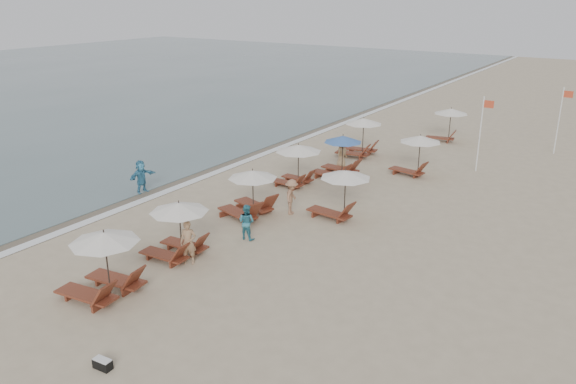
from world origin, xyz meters
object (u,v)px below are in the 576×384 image
Objects in this scene: inland_station_1 at (415,151)px; beachgoer_near at (188,242)px; beachgoer_mid_b at (292,197)px; lounger_station_5 at (359,138)px; beachgoer_mid_a at (247,222)px; duffel_bag at (103,364)px; lounger_station_1 at (176,230)px; inland_station_2 at (447,120)px; lounger_station_3 at (296,162)px; inland_station_0 at (338,190)px; beachgoer_far_b at (342,154)px; lounger_station_2 at (248,194)px; lounger_station_4 at (337,159)px; waterline_walker at (141,177)px; flag_pole_near at (481,130)px; lounger_station_0 at (102,267)px.

beachgoer_near is at bearing -101.09° from inland_station_1.
beachgoer_near is at bearing 156.09° from beachgoer_mid_b.
lounger_station_5 is 13.80m from beachgoer_mid_a.
beachgoer_mid_a reaches higher than duffel_bag.
inland_station_2 is (2.59, 22.93, 0.33)m from lounger_station_1.
inland_station_2 is (3.43, 13.35, 0.18)m from lounger_station_3.
beachgoer_near is 2.97m from beachgoer_mid_a.
inland_station_0 is at bearing 64.83° from lounger_station_1.
inland_station_0 is 1.75× the size of beachgoer_far_b.
beachgoer_mid_a is (1.51, -2.09, -0.26)m from lounger_station_2.
lounger_station_4 is 4.51m from lounger_station_5.
beachgoer_mid_a is at bearing -116.80° from inland_station_0.
lounger_station_3 is at bearing 179.13° from beachgoer_far_b.
inland_station_2 is (2.33, 10.88, 0.42)m from lounger_station_4.
beachgoer_far_b is 0.95× the size of waterline_walker.
beachgoer_far_b is at bearing -84.49° from lounger_station_5.
beachgoer_mid_a is at bearing -101.71° from inland_station_1.
lounger_station_3 is at bearing 94.97° from lounger_station_1.
lounger_station_1 is 9.62m from lounger_station_3.
lounger_station_4 is (0.61, 7.16, 0.01)m from lounger_station_2.
beachgoer_near is at bearing 78.69° from beachgoer_mid_a.
inland_station_1 is (4.45, 5.03, 0.14)m from lounger_station_3.
inland_station_1 reaches higher than beachgoer_far_b.
inland_station_0 is 12.90m from duffel_bag.
lounger_station_2 is at bearing 70.17° from beachgoer_near.
flag_pole_near reaches higher than inland_station_2.
beachgoer_mid_b is at bearing 98.93° from duffel_bag.
beachgoer_far_b is at bearing 110.87° from lounger_station_4.
lounger_station_0 reaches higher than duffel_bag.
lounger_station_1 is at bearing -85.03° from lounger_station_3.
waterline_walker is (-6.30, -0.48, -0.16)m from lounger_station_2.
lounger_station_0 is at bearing -101.17° from inland_station_1.
beachgoer_mid_b is 12.35m from duffel_bag.
beachgoer_mid_b reaches higher than duffel_bag.
inland_station_2 is at bearing -24.45° from beachgoer_mid_b.
beachgoer_mid_a is at bearing -109.61° from flag_pole_near.
flag_pole_near reaches higher than duffel_bag.
lounger_station_3 is (-0.83, 9.58, 0.15)m from lounger_station_1.
lounger_station_4 is 1.61× the size of beachgoer_mid_b.
beachgoer_far_b is 11.25m from waterline_walker.
beachgoer_mid_b is at bearing -93.10° from beachgoer_mid_a.
waterline_walker reaches higher than beachgoer_mid_a.
flag_pole_near is at bearing 44.43° from inland_station_1.
lounger_station_0 reaches higher than beachgoer_far_b.
inland_station_2 is at bearing 91.01° from duffel_bag.
lounger_station_1 is 7.98m from waterline_walker.
flag_pole_near is (12.97, 12.85, 1.51)m from waterline_walker.
lounger_station_0 is 1.04× the size of lounger_station_5.
lounger_station_4 is 11.13m from inland_station_2.
beachgoer_far_b is at bearing 91.62° from lounger_station_1.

